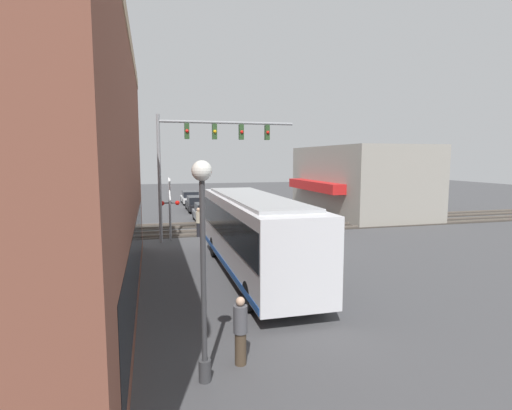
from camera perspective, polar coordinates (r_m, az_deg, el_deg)
ground_plane at (r=22.15m, az=3.92°, el=-6.33°), size 120.00×120.00×0.00m
shop_building at (r=37.27m, az=14.36°, el=3.44°), size 14.00×8.63×6.04m
city_bus at (r=17.01m, az=-0.40°, el=-3.82°), size 11.53×2.59×3.41m
traffic_signal_gantry at (r=24.16m, az=-7.48°, el=8.30°), size 0.42×8.28×7.51m
crossing_signal at (r=24.66m, az=-12.22°, el=0.28°), size 1.41×1.18×3.81m
streetlamp at (r=8.75m, az=-7.58°, el=-6.79°), size 0.44×0.44×4.94m
rail_track_near at (r=27.78m, az=-0.06°, el=-3.59°), size 2.60×60.00×0.15m
rail_track_far at (r=30.84m, az=-1.58°, el=-2.57°), size 2.60×60.00×0.15m
parked_car_grey at (r=31.64m, az=-7.12°, el=-1.18°), size 4.32×1.82×1.49m
parked_car_black at (r=38.38m, az=-8.50°, el=0.14°), size 4.89×1.82×1.41m
parked_car_white at (r=44.67m, az=-9.40°, el=1.03°), size 4.70×1.82×1.40m
pedestrian_by_lamp at (r=10.07m, az=-2.23°, el=-17.45°), size 0.34×0.34×1.69m
pedestrian_at_crossing at (r=25.67m, az=-8.20°, el=-2.40°), size 0.34×0.34×1.87m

